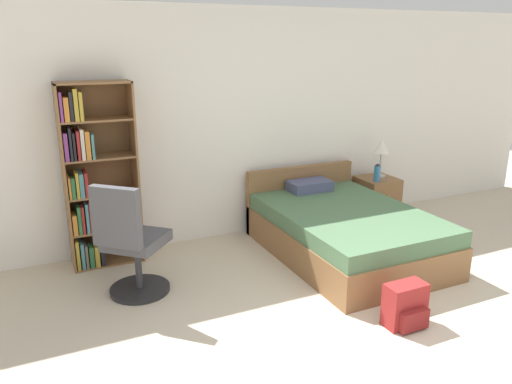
% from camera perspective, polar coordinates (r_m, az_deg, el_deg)
% --- Properties ---
extents(wall_back, '(9.00, 0.06, 2.60)m').
position_cam_1_polar(wall_back, '(5.82, -1.32, 7.73)').
color(wall_back, white).
rests_on(wall_back, ground_plane).
extents(bookshelf, '(0.71, 0.33, 1.86)m').
position_cam_1_polar(bookshelf, '(5.22, -18.27, 1.42)').
color(bookshelf, brown).
rests_on(bookshelf, ground_plane).
extents(bed, '(1.43, 2.07, 0.77)m').
position_cam_1_polar(bed, '(5.48, 9.92, -4.31)').
color(bed, brown).
rests_on(bed, ground_plane).
extents(office_chair, '(0.72, 0.72, 1.08)m').
position_cam_1_polar(office_chair, '(4.56, -14.11, -5.88)').
color(office_chair, '#232326').
rests_on(office_chair, ground_plane).
extents(nightstand, '(0.45, 0.49, 0.55)m').
position_cam_1_polar(nightstand, '(6.61, 13.56, -0.75)').
color(nightstand, brown).
rests_on(nightstand, ground_plane).
extents(table_lamp, '(0.20, 0.20, 0.48)m').
position_cam_1_polar(table_lamp, '(6.52, 14.18, 4.87)').
color(table_lamp, '#B2B2B7').
rests_on(table_lamp, nightstand).
extents(water_bottle, '(0.08, 0.08, 0.22)m').
position_cam_1_polar(water_bottle, '(6.36, 13.67, 2.09)').
color(water_bottle, teal).
rests_on(water_bottle, nightstand).
extents(backpack_red, '(0.34, 0.24, 0.36)m').
position_cam_1_polar(backpack_red, '(4.30, 16.74, -12.38)').
color(backpack_red, maroon).
rests_on(backpack_red, ground_plane).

